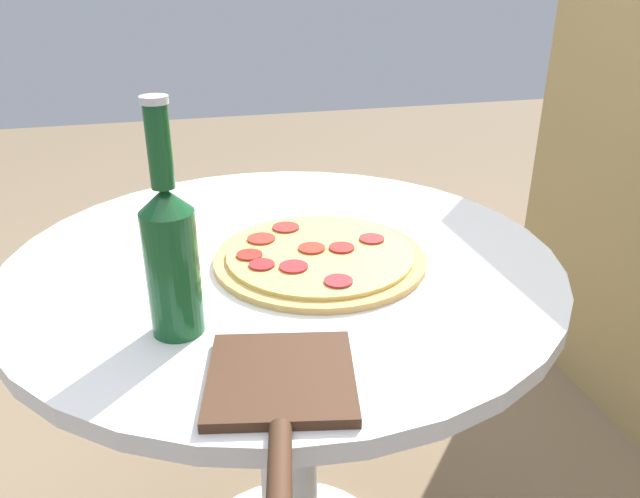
# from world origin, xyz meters

# --- Properties ---
(table) EXTENTS (0.83, 0.83, 0.69)m
(table) POSITION_xyz_m (0.00, 0.00, 0.51)
(table) COLOR white
(table) RESTS_ON ground_plane
(pizza) EXTENTS (0.31, 0.31, 0.02)m
(pizza) POSITION_xyz_m (0.03, 0.05, 0.70)
(pizza) COLOR tan
(pizza) RESTS_ON table
(beer_bottle) EXTENTS (0.06, 0.06, 0.28)m
(beer_bottle) POSITION_xyz_m (0.18, -0.16, 0.80)
(beer_bottle) COLOR #144C23
(beer_bottle) RESTS_ON table
(pizza_paddle) EXTENTS (0.30, 0.18, 0.02)m
(pizza_paddle) POSITION_xyz_m (0.33, -0.07, 0.70)
(pizza_paddle) COLOR #422819
(pizza_paddle) RESTS_ON table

